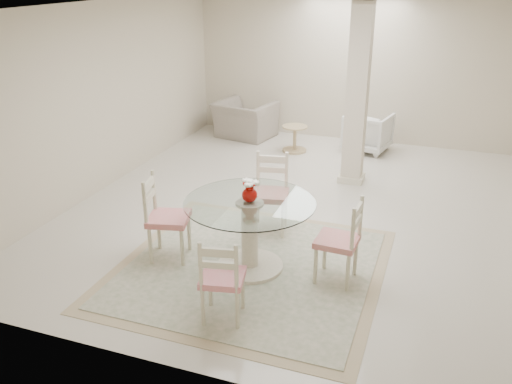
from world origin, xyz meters
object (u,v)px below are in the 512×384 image
(recliner_taupe, at_px, (245,120))
(dining_chair_east, at_px, (344,235))
(column, at_px, (357,96))
(red_vase, at_px, (250,191))
(dining_chair_north, at_px, (271,187))
(side_table, at_px, (295,140))
(dining_table, at_px, (250,235))
(armchair_white, at_px, (368,132))
(dining_chair_south, at_px, (221,274))
(dining_chair_west, at_px, (162,212))

(recliner_taupe, bearing_deg, dining_chair_east, 133.06)
(column, distance_m, red_vase, 3.14)
(dining_chair_east, xyz_separation_m, dining_chair_north, (-1.11, 0.94, 0.03))
(dining_chair_east, height_order, side_table, dining_chair_east)
(dining_chair_north, bearing_deg, column, 60.28)
(dining_table, distance_m, dining_chair_east, 1.03)
(dining_table, height_order, armchair_white, dining_table)
(column, distance_m, armchair_white, 1.89)
(column, bearing_deg, dining_chair_north, -108.09)
(column, relative_size, recliner_taupe, 2.51)
(dining_chair_north, height_order, recliner_taupe, dining_chair_north)
(dining_table, xyz_separation_m, side_table, (-0.68, 4.17, -0.20))
(red_vase, relative_size, armchair_white, 0.33)
(dining_chair_east, bearing_deg, side_table, -154.31)
(armchair_white, bearing_deg, dining_table, 94.72)
(armchair_white, xyz_separation_m, side_table, (-1.24, -0.49, -0.13))
(recliner_taupe, bearing_deg, side_table, 166.96)
(dining_chair_south, xyz_separation_m, side_table, (-0.77, 5.18, -0.30))
(red_vase, distance_m, recliner_taupe, 5.08)
(column, relative_size, side_table, 5.69)
(dining_table, height_order, dining_chair_south, dining_chair_south)
(side_table, bearing_deg, dining_table, -80.77)
(column, xyz_separation_m, dining_chair_east, (0.44, -2.98, -0.80))
(dining_chair_south, distance_m, side_table, 5.24)
(dining_table, xyz_separation_m, dining_chair_west, (-1.02, -0.10, 0.17))
(dining_chair_south, relative_size, recliner_taupe, 0.92)
(armchair_white, bearing_deg, red_vase, 94.73)
(dining_chair_west, distance_m, side_table, 4.30)
(red_vase, xyz_separation_m, armchair_white, (0.56, 4.66, -0.59))
(armchair_white, bearing_deg, dining_chair_east, 107.23)
(recliner_taupe, bearing_deg, armchair_white, -169.58)
(dining_chair_east, height_order, recliner_taupe, dining_chair_east)
(dining_table, relative_size, side_table, 2.98)
(red_vase, distance_m, dining_chair_east, 1.09)
(dining_chair_east, distance_m, recliner_taupe, 5.44)
(red_vase, bearing_deg, dining_chair_west, -174.50)
(dining_chair_west, distance_m, armchair_white, 5.02)
(column, height_order, recliner_taupe, column)
(side_table, bearing_deg, dining_chair_east, -67.53)
(red_vase, bearing_deg, column, 79.42)
(side_table, bearing_deg, red_vase, -80.76)
(column, xyz_separation_m, dining_table, (-0.57, -3.06, -0.93))
(dining_chair_west, relative_size, dining_chair_south, 1.12)
(red_vase, xyz_separation_m, side_table, (-0.68, 4.17, -0.72))
(column, bearing_deg, red_vase, -100.58)
(dining_table, distance_m, recliner_taupe, 5.05)
(red_vase, bearing_deg, dining_table, 161.57)
(dining_chair_south, bearing_deg, dining_chair_west, -51.40)
(dining_chair_west, xyz_separation_m, recliner_taupe, (-0.83, 4.80, -0.24))
(dining_chair_west, bearing_deg, dining_table, -98.45)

